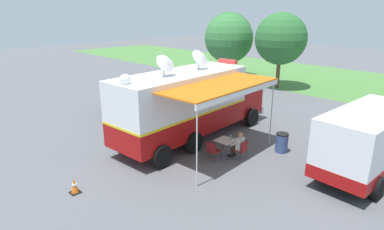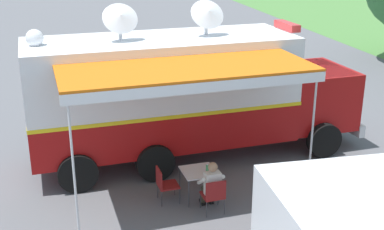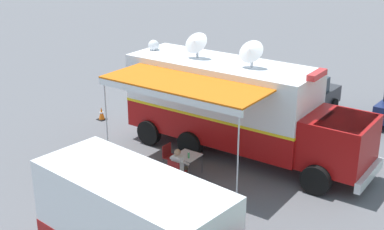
{
  "view_description": "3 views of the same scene",
  "coord_description": "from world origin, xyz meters",
  "px_view_note": "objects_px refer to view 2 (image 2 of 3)",
  "views": [
    {
      "loc": [
        11.13,
        -10.26,
        6.31
      ],
      "look_at": [
        0.8,
        -0.07,
        1.63
      ],
      "focal_mm": 30.68,
      "sensor_mm": 36.0,
      "label": 1
    },
    {
      "loc": [
        13.12,
        -2.42,
        6.12
      ],
      "look_at": [
        0.19,
        0.8,
        1.32
      ],
      "focal_mm": 47.48,
      "sensor_mm": 36.0,
      "label": 2
    },
    {
      "loc": [
        15.2,
        10.83,
        8.42
      ],
      "look_at": [
        0.72,
        -0.81,
        1.42
      ],
      "focal_mm": 48.88,
      "sensor_mm": 36.0,
      "label": 3
    }
  ],
  "objects_px": {
    "folding_chair_at_table": "(214,194)",
    "car_far_corner": "(157,78)",
    "car_behind_truck": "(236,59)",
    "command_truck": "(189,92)",
    "water_bottle": "(207,169)",
    "trash_bin": "(309,203)",
    "folding_table": "(199,173)",
    "seated_responder": "(211,184)",
    "folding_chair_beside_table": "(164,182)"
  },
  "relations": [
    {
      "from": "car_far_corner",
      "to": "trash_bin",
      "type": "bearing_deg",
      "value": 10.45
    },
    {
      "from": "command_truck",
      "to": "car_behind_truck",
      "type": "relative_size",
      "value": 2.28
    },
    {
      "from": "trash_bin",
      "to": "folding_chair_beside_table",
      "type": "bearing_deg",
      "value": -118.65
    },
    {
      "from": "command_truck",
      "to": "seated_responder",
      "type": "bearing_deg",
      "value": -3.99
    },
    {
      "from": "seated_responder",
      "to": "folding_chair_beside_table",
      "type": "bearing_deg",
      "value": -122.49
    },
    {
      "from": "command_truck",
      "to": "trash_bin",
      "type": "relative_size",
      "value": 10.58
    },
    {
      "from": "folding_table",
      "to": "folding_chair_beside_table",
      "type": "height_order",
      "value": "folding_chair_beside_table"
    },
    {
      "from": "folding_chair_at_table",
      "to": "car_far_corner",
      "type": "xyz_separation_m",
      "value": [
        -8.59,
        0.24,
        0.37
      ]
    },
    {
      "from": "folding_chair_at_table",
      "to": "car_far_corner",
      "type": "relative_size",
      "value": 0.21
    },
    {
      "from": "folding_chair_beside_table",
      "to": "seated_responder",
      "type": "distance_m",
      "value": 1.18
    },
    {
      "from": "water_bottle",
      "to": "trash_bin",
      "type": "relative_size",
      "value": 0.25
    },
    {
      "from": "water_bottle",
      "to": "folding_chair_at_table",
      "type": "xyz_separation_m",
      "value": [
        0.66,
        -0.02,
        -0.32
      ]
    },
    {
      "from": "folding_table",
      "to": "car_far_corner",
      "type": "relative_size",
      "value": 0.2
    },
    {
      "from": "car_behind_truck",
      "to": "trash_bin",
      "type": "bearing_deg",
      "value": -10.82
    },
    {
      "from": "car_behind_truck",
      "to": "seated_responder",
      "type": "bearing_deg",
      "value": -21.53
    },
    {
      "from": "trash_bin",
      "to": "car_behind_truck",
      "type": "xyz_separation_m",
      "value": [
        -11.67,
        2.23,
        0.42
      ]
    },
    {
      "from": "car_far_corner",
      "to": "water_bottle",
      "type": "bearing_deg",
      "value": -1.55
    },
    {
      "from": "car_behind_truck",
      "to": "car_far_corner",
      "type": "distance_m",
      "value": 4.57
    },
    {
      "from": "trash_bin",
      "to": "car_behind_truck",
      "type": "height_order",
      "value": "car_behind_truck"
    },
    {
      "from": "command_truck",
      "to": "trash_bin",
      "type": "xyz_separation_m",
      "value": [
        4.1,
        1.77,
        -1.49
      ]
    },
    {
      "from": "trash_bin",
      "to": "folding_table",
      "type": "bearing_deg",
      "value": -127.11
    },
    {
      "from": "command_truck",
      "to": "car_behind_truck",
      "type": "xyz_separation_m",
      "value": [
        -7.58,
        4.0,
        -1.07
      ]
    },
    {
      "from": "folding_chair_beside_table",
      "to": "car_far_corner",
      "type": "bearing_deg",
      "value": 170.96
    },
    {
      "from": "folding_chair_at_table",
      "to": "car_far_corner",
      "type": "bearing_deg",
      "value": 178.42
    },
    {
      "from": "water_bottle",
      "to": "car_behind_truck",
      "type": "distance_m",
      "value": 11.03
    },
    {
      "from": "trash_bin",
      "to": "car_behind_truck",
      "type": "distance_m",
      "value": 11.89
    },
    {
      "from": "folding_table",
      "to": "folding_chair_beside_table",
      "type": "distance_m",
      "value": 0.86
    },
    {
      "from": "water_bottle",
      "to": "seated_responder",
      "type": "distance_m",
      "value": 0.5
    },
    {
      "from": "folding_table",
      "to": "seated_responder",
      "type": "distance_m",
      "value": 0.63
    },
    {
      "from": "water_bottle",
      "to": "command_truck",
      "type": "bearing_deg",
      "value": 176.05
    },
    {
      "from": "folding_chair_at_table",
      "to": "car_far_corner",
      "type": "distance_m",
      "value": 8.6
    },
    {
      "from": "car_far_corner",
      "to": "folding_chair_beside_table",
      "type": "bearing_deg",
      "value": -9.04
    },
    {
      "from": "folding_chair_beside_table",
      "to": "trash_bin",
      "type": "bearing_deg",
      "value": 61.35
    },
    {
      "from": "folding_chair_at_table",
      "to": "folding_table",
      "type": "bearing_deg",
      "value": -169.33
    },
    {
      "from": "folding_chair_at_table",
      "to": "seated_responder",
      "type": "relative_size",
      "value": 0.7
    },
    {
      "from": "command_truck",
      "to": "water_bottle",
      "type": "distance_m",
      "value": 2.86
    },
    {
      "from": "folding_table",
      "to": "car_behind_truck",
      "type": "xyz_separation_m",
      "value": [
        -10.07,
        4.35,
        0.21
      ]
    },
    {
      "from": "folding_chair_at_table",
      "to": "command_truck",
      "type": "bearing_deg",
      "value": 176.45
    },
    {
      "from": "folding_chair_at_table",
      "to": "water_bottle",
      "type": "bearing_deg",
      "value": 178.05
    },
    {
      "from": "folding_table",
      "to": "car_far_corner",
      "type": "xyz_separation_m",
      "value": [
        -7.79,
        0.39,
        0.21
      ]
    },
    {
      "from": "folding_chair_at_table",
      "to": "seated_responder",
      "type": "bearing_deg",
      "value": -176.32
    },
    {
      "from": "folding_chair_at_table",
      "to": "folding_chair_beside_table",
      "type": "height_order",
      "value": "same"
    },
    {
      "from": "folding_chair_at_table",
      "to": "trash_bin",
      "type": "distance_m",
      "value": 2.13
    },
    {
      "from": "folding_chair_beside_table",
      "to": "car_behind_truck",
      "type": "bearing_deg",
      "value": 152.63
    },
    {
      "from": "command_truck",
      "to": "car_far_corner",
      "type": "bearing_deg",
      "value": 179.65
    },
    {
      "from": "seated_responder",
      "to": "car_far_corner",
      "type": "relative_size",
      "value": 0.3
    },
    {
      "from": "folding_chair_at_table",
      "to": "car_behind_truck",
      "type": "bearing_deg",
      "value": 158.86
    },
    {
      "from": "folding_chair_at_table",
      "to": "seated_responder",
      "type": "distance_m",
      "value": 0.23
    },
    {
      "from": "command_truck",
      "to": "car_behind_truck",
      "type": "distance_m",
      "value": 8.63
    },
    {
      "from": "folding_chair_beside_table",
      "to": "trash_bin",
      "type": "xyz_separation_m",
      "value": [
        1.62,
        2.97,
        -0.06
      ]
    }
  ]
}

